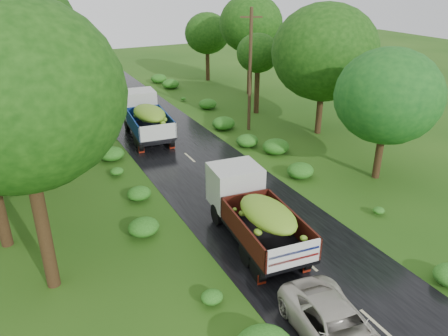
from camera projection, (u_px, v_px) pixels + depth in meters
ground at (378, 326)px, 14.47m from camera, size 120.00×120.00×0.00m
road at (291, 248)px, 18.52m from camera, size 6.50×80.00×0.02m
road_lines at (278, 236)px, 19.33m from camera, size 0.12×69.60×0.00m
truck_near at (253, 209)px, 18.53m from camera, size 2.83×6.57×2.68m
truck_far at (145, 115)px, 30.37m from camera, size 2.97×6.90×2.82m
car at (337, 328)px, 13.48m from camera, size 2.69×4.82×1.27m
utility_pole at (250, 70)px, 30.55m from camera, size 1.41×0.71×8.57m
trees_right at (282, 48)px, 33.14m from camera, size 6.23×29.47×7.93m
shrubs at (203, 164)px, 25.69m from camera, size 11.90×44.00×0.70m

